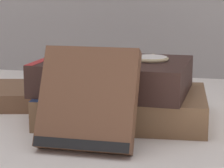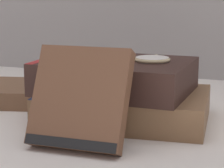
# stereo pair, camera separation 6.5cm
# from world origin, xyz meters

# --- Properties ---
(ground_plane) EXTENTS (3.00, 3.00, 0.00)m
(ground_plane) POSITION_xyz_m (0.00, 0.00, 0.00)
(ground_plane) COLOR silver
(book_flat_bottom) EXTENTS (0.25, 0.18, 0.04)m
(book_flat_bottom) POSITION_xyz_m (0.04, 0.02, 0.02)
(book_flat_bottom) COLOR brown
(book_flat_bottom) RESTS_ON ground_plane
(book_flat_top) EXTENTS (0.22, 0.16, 0.05)m
(book_flat_top) POSITION_xyz_m (0.02, 0.02, 0.07)
(book_flat_top) COLOR #331E19
(book_flat_top) RESTS_ON book_flat_bottom
(book_leaning_front) EXTENTS (0.12, 0.07, 0.12)m
(book_leaning_front) POSITION_xyz_m (0.02, -0.11, 0.06)
(book_leaning_front) COLOR brown
(book_leaning_front) RESTS_ON ground_plane
(pocket_watch) EXTENTS (0.05, 0.05, 0.01)m
(pocket_watch) POSITION_xyz_m (0.08, 0.03, 0.09)
(pocket_watch) COLOR silver
(pocket_watch) RESTS_ON book_flat_top
(reading_glasses) EXTENTS (0.10, 0.07, 0.00)m
(reading_glasses) POSITION_xyz_m (-0.01, 0.19, 0.00)
(reading_glasses) COLOR black
(reading_glasses) RESTS_ON ground_plane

